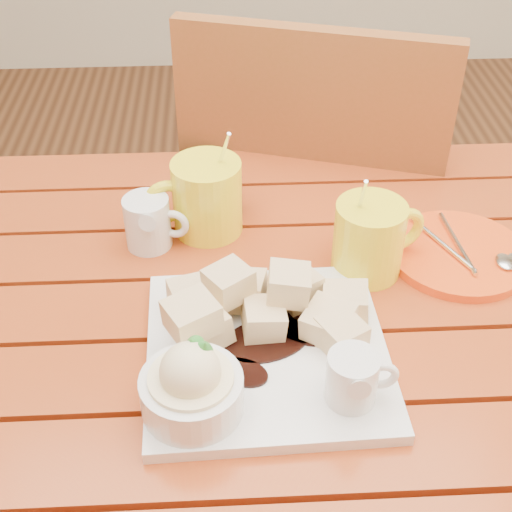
{
  "coord_description": "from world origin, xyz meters",
  "views": [
    {
      "loc": [
        -0.03,
        -0.68,
        1.37
      ],
      "look_at": [
        0.01,
        0.01,
        0.82
      ],
      "focal_mm": 50.0,
      "sensor_mm": 36.0,
      "label": 1
    }
  ],
  "objects": [
    {
      "name": "sugar_caddy",
      "position": [
        -0.05,
        0.21,
        0.78
      ],
      "size": [
        0.09,
        0.09,
        0.1
      ],
      "color": "black",
      "rests_on": "table"
    },
    {
      "name": "orange_saucer",
      "position": [
        0.29,
        0.08,
        0.76
      ],
      "size": [
        0.19,
        0.19,
        0.02
      ],
      "rotation": [
        0.0,
        0.0,
        0.23
      ],
      "color": "#FF5016",
      "rests_on": "table"
    },
    {
      "name": "chair_far",
      "position": [
        0.15,
        0.49,
        0.54
      ],
      "size": [
        0.57,
        0.57,
        0.97
      ],
      "rotation": [
        0.0,
        0.0,
        2.84
      ],
      "color": "brown",
      "rests_on": "ground"
    },
    {
      "name": "coffee_mug_left",
      "position": [
        -0.06,
        0.17,
        0.81
      ],
      "size": [
        0.14,
        0.1,
        0.17
      ],
      "rotation": [
        0.0,
        0.0,
        0.16
      ],
      "color": "yellow",
      "rests_on": "table"
    },
    {
      "name": "cream_pitcher",
      "position": [
        -0.14,
        0.14,
        0.79
      ],
      "size": [
        0.09,
        0.08,
        0.08
      ],
      "rotation": [
        0.0,
        0.0,
        -0.23
      ],
      "color": "white",
      "rests_on": "table"
    },
    {
      "name": "table",
      "position": [
        0.0,
        0.0,
        0.64
      ],
      "size": [
        1.2,
        0.79,
        0.75
      ],
      "color": "#A73115",
      "rests_on": "ground"
    },
    {
      "name": "coffee_mug_right",
      "position": [
        0.16,
        0.06,
        0.8
      ],
      "size": [
        0.13,
        0.09,
        0.16
      ],
      "rotation": [
        0.0,
        0.0,
        0.37
      ],
      "color": "yellow",
      "rests_on": "table"
    },
    {
      "name": "dessert_plate",
      "position": [
        -0.0,
        -0.11,
        0.78
      ],
      "size": [
        0.29,
        0.29,
        0.11
      ],
      "rotation": [
        0.0,
        0.0,
        0.03
      ],
      "color": "white",
      "rests_on": "table"
    }
  ]
}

